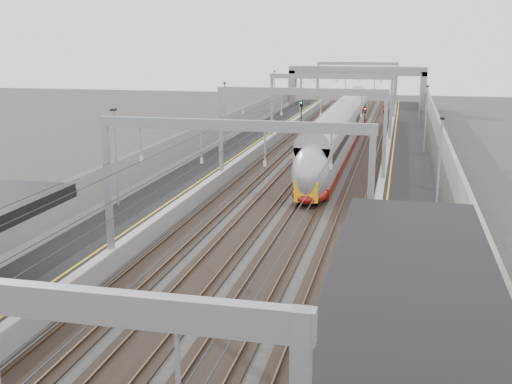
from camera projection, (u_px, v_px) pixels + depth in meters
The scene contains 12 objects.
platform_left at pixel (212, 169), 54.17m from camera, with size 4.00×120.00×1.00m, color black.
platform_right at pixel (406, 177), 50.70m from camera, with size 4.00×120.00×1.00m, color black.
tracks at pixel (305, 178), 52.54m from camera, with size 11.40×140.00×0.20m.
overhead_line at pixel (318, 97), 57.40m from camera, with size 13.00×140.00×6.60m.
overbridge at pixel (357, 76), 103.47m from camera, with size 22.00×2.20×6.90m.
wall_left at pixel (176, 154), 54.61m from camera, with size 0.30×120.00×3.20m, color gray.
wall_right at pixel (449, 166), 49.75m from camera, with size 0.30×120.00×3.20m, color gray.
train at pixel (339, 135), 63.14m from camera, with size 2.58×46.97×4.08m.
bench at pixel (394, 360), 19.78m from camera, with size 0.75×1.71×0.86m.
signal_green at pixel (301, 109), 82.12m from camera, with size 0.32×0.32×3.48m.
signal_red_near at pixel (365, 116), 75.11m from camera, with size 0.32×0.32×3.48m.
signal_red_far at pixel (384, 116), 75.27m from camera, with size 0.32×0.32×3.48m.
Camera 1 is at (7.49, -5.98, 11.14)m, focal length 45.00 mm.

